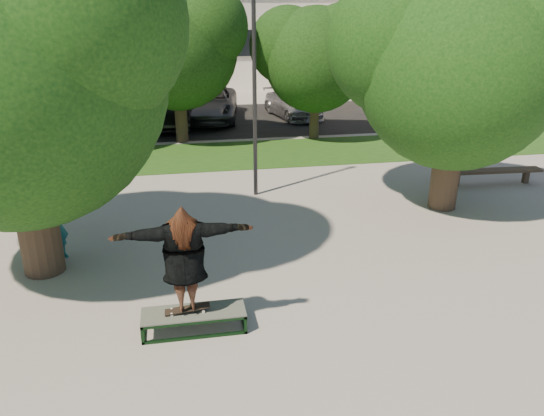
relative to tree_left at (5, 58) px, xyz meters
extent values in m
plane|color=gray|center=(4.29, -1.09, -4.42)|extent=(120.00, 120.00, 0.00)
cube|color=#174213|center=(5.29, 8.41, -4.41)|extent=(30.00, 4.00, 0.02)
cube|color=black|center=(4.29, 14.91, -4.42)|extent=(40.00, 8.00, 0.01)
cylinder|color=#38281E|center=(0.09, -0.09, -2.82)|extent=(0.84, 0.84, 3.20)
sphere|color=#0E340E|center=(0.09, -0.09, -0.35)|extent=(5.80, 5.80, 5.80)
sphere|color=#0E340E|center=(1.40, -0.67, 0.66)|extent=(4.06, 4.06, 4.06)
cylinder|color=#38281E|center=(10.29, 1.91, -2.92)|extent=(0.76, 0.76, 3.00)
sphere|color=#0E340E|center=(10.29, 1.91, -0.64)|extent=(5.20, 5.20, 5.20)
sphere|color=#0E340E|center=(8.99, 2.69, 0.01)|extent=(3.90, 3.90, 3.90)
sphere|color=#0E340E|center=(11.46, 1.39, 0.27)|extent=(3.64, 3.64, 3.64)
cylinder|color=#38281E|center=(-2.21, 9.91, -3.02)|extent=(0.44, 0.44, 2.80)
sphere|color=black|center=(-2.21, 9.91, -0.96)|extent=(4.40, 4.40, 4.40)
sphere|color=black|center=(-1.22, 9.47, -0.19)|extent=(3.08, 3.08, 3.08)
cylinder|color=#38281E|center=(3.29, 10.91, -2.92)|extent=(0.50, 0.50, 3.00)
sphere|color=black|center=(3.29, 10.91, -0.70)|extent=(4.80, 4.80, 4.80)
sphere|color=black|center=(2.09, 11.63, -0.10)|extent=(3.60, 3.60, 3.60)
sphere|color=black|center=(4.37, 10.43, 0.14)|extent=(3.36, 3.36, 3.36)
cylinder|color=#38281E|center=(8.79, 10.41, -3.12)|extent=(0.40, 0.40, 2.60)
sphere|color=black|center=(8.79, 10.41, -1.19)|extent=(4.20, 4.20, 4.20)
sphere|color=black|center=(7.74, 11.04, -0.67)|extent=(3.15, 3.15, 3.15)
sphere|color=black|center=(9.74, 9.99, -0.46)|extent=(2.94, 2.94, 2.94)
cylinder|color=#2D2D30|center=(5.29, 3.91, -1.42)|extent=(0.12, 0.12, 6.00)
cube|color=black|center=(2.29, 23.85, -1.42)|extent=(27.60, 0.12, 1.60)
cube|color=beige|center=(22.29, 20.91, -0.42)|extent=(15.00, 10.00, 8.00)
cube|color=#475147|center=(3.15, -2.90, -4.06)|extent=(1.80, 0.60, 0.03)
cylinder|color=white|center=(2.77, -2.98, -4.02)|extent=(0.06, 0.03, 0.06)
cylinder|color=white|center=(2.77, -2.82, -4.02)|extent=(0.06, 0.03, 0.06)
cylinder|color=white|center=(3.31, -2.98, -4.02)|extent=(0.06, 0.03, 0.06)
cylinder|color=white|center=(3.31, -2.82, -4.02)|extent=(0.06, 0.03, 0.06)
cube|color=black|center=(3.04, -2.90, -3.98)|extent=(0.78, 0.20, 0.10)
imported|color=#4E2721|center=(3.04, -2.90, -3.02)|extent=(2.33, 0.65, 1.89)
imported|color=#1A5C66|center=(0.28, 0.49, -3.63)|extent=(0.69, 0.65, 1.58)
cube|color=#4B3E2D|center=(11.63, 3.56, -4.21)|extent=(0.17, 0.17, 0.42)
cube|color=#4B3E2D|center=(13.96, 3.44, -4.21)|extent=(0.17, 0.17, 0.42)
cube|color=#4B3E2D|center=(12.79, 3.50, -3.98)|extent=(3.20, 0.60, 0.08)
imported|color=#A6A5AA|center=(-1.34, 12.78, -3.62)|extent=(2.81, 4.99, 1.60)
imported|color=black|center=(2.78, 13.87, -3.66)|extent=(1.79, 4.70, 1.53)
imported|color=#56565B|center=(4.71, 15.13, -3.62)|extent=(3.41, 6.07, 1.60)
imported|color=#9D9DA1|center=(8.87, 15.01, -3.79)|extent=(2.60, 4.65, 1.27)
camera|label=1|loc=(3.05, -10.96, 0.97)|focal=35.00mm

